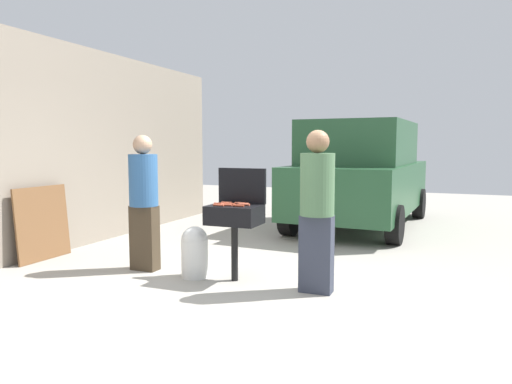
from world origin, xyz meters
name	(u,v)px	position (x,y,z in m)	size (l,w,h in m)	color
ground_plane	(241,287)	(0.00, 0.00, 0.00)	(24.00, 24.00, 0.00)	#9E998E
house_wall_side	(71,147)	(-3.31, 1.00, 1.55)	(0.24, 8.00, 3.10)	gray
bbq_grill	(234,217)	(-0.18, 0.22, 0.75)	(0.60, 0.44, 0.89)	black
grill_lid_open	(242,186)	(-0.18, 0.44, 1.10)	(0.60, 0.05, 0.42)	black
hot_dog_0	(227,203)	(-0.32, 0.32, 0.90)	(0.03, 0.03, 0.13)	#B74C33
hot_dog_1	(230,204)	(-0.24, 0.22, 0.90)	(0.03, 0.03, 0.13)	#AD4228
hot_dog_2	(219,204)	(-0.36, 0.19, 0.90)	(0.03, 0.03, 0.13)	#AD4228
hot_dog_3	(243,204)	(-0.10, 0.29, 0.90)	(0.03, 0.03, 0.13)	#C6593D
hot_dog_4	(227,205)	(-0.23, 0.13, 0.90)	(0.03, 0.03, 0.13)	#B74C33
hot_dog_5	(240,203)	(-0.16, 0.33, 0.90)	(0.03, 0.03, 0.13)	#C6593D
hot_dog_6	(244,204)	(-0.06, 0.24, 0.90)	(0.03, 0.03, 0.13)	#C6593D
hot_dog_7	(218,205)	(-0.31, 0.08, 0.90)	(0.03, 0.03, 0.13)	#B74C33
hot_dog_8	(226,203)	(-0.30, 0.26, 0.90)	(0.03, 0.03, 0.13)	#C6593D
hot_dog_9	(238,206)	(-0.08, 0.12, 0.90)	(0.03, 0.03, 0.13)	#AD4228
propane_tank	(195,251)	(-0.68, 0.16, 0.32)	(0.32, 0.32, 0.62)	silver
person_left	(144,197)	(-1.44, 0.23, 0.93)	(0.36, 0.36, 1.71)	#3F3323
person_right	(317,205)	(0.82, 0.15, 0.94)	(0.37, 0.37, 1.74)	#333847
parked_minivan	(361,174)	(0.52, 4.56, 1.03)	(2.24, 4.51, 2.02)	#234C2D
leaning_board	(43,223)	(-3.06, 0.16, 0.51)	(0.03, 0.90, 1.02)	brown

